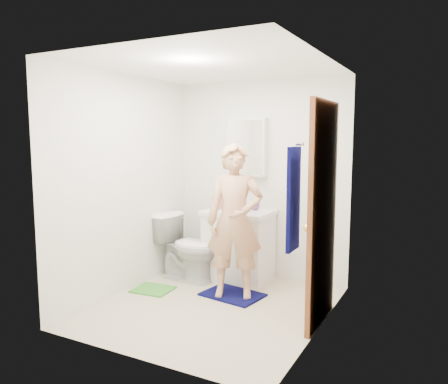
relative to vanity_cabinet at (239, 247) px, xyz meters
The scene contains 22 objects.
floor 1.01m from the vanity_cabinet, 80.69° to the right, with size 2.20×2.40×0.02m, color beige.
ceiling 2.21m from the vanity_cabinet, 80.69° to the right, with size 2.20×2.40×0.02m, color white.
wall_back 0.87m from the vanity_cabinet, 63.05° to the left, with size 2.20×0.02×2.40m, color white.
wall_front 2.28m from the vanity_cabinet, 85.96° to the right, with size 2.20×0.02×2.40m, color white.
wall_left 1.55m from the vanity_cabinet, 136.37° to the right, with size 0.02×2.40×2.40m, color white.
wall_right 1.75m from the vanity_cabinet, 35.99° to the right, with size 0.02×2.40×2.40m, color white.
vanity_cabinet is the anchor object (origin of this frame).
countertop 0.43m from the vanity_cabinet, ahead, with size 0.79×0.59×0.05m, color white.
sink_basin 0.44m from the vanity_cabinet, ahead, with size 0.40×0.40×0.03m, color white.
faucet 0.54m from the vanity_cabinet, 90.00° to the left, with size 0.03×0.03×0.12m, color silver.
medicine_cabinet 1.22m from the vanity_cabinet, 90.00° to the left, with size 0.50×0.12×0.70m, color white.
mirror_panel 1.21m from the vanity_cabinet, 90.00° to the left, with size 0.46×0.01×0.66m, color white.
door 1.57m from the vanity_cabinet, 32.20° to the right, with size 0.05×0.80×2.05m, color brown.
door_knob 1.69m from the vanity_cabinet, 42.72° to the right, with size 0.07×0.07×0.07m, color gold.
towel 2.08m from the vanity_cabinet, 51.53° to the right, with size 0.03×0.24×0.80m, color #06073F.
towel_hook 2.30m from the vanity_cabinet, 50.60° to the right, with size 0.02×0.02×0.06m, color silver.
toilet 0.62m from the vanity_cabinet, 153.17° to the right, with size 0.45×0.78×0.80m, color white.
bath_mat 0.69m from the vanity_cabinet, 70.78° to the right, with size 0.63×0.45×0.02m, color #06073F.
green_rug 1.13m from the vanity_cabinet, 130.26° to the right, with size 0.42×0.36×0.02m, color green.
soap_dispenser 0.62m from the vanity_cabinet, behind, with size 0.09×0.09×0.20m, color #D46763.
toothbrush_cup 0.53m from the vanity_cabinet, 39.43° to the left, with size 0.11×0.11×0.09m, color #7D4395.
man 0.76m from the vanity_cabinet, 68.32° to the right, with size 0.60×0.39×1.63m, color tan.
Camera 1 is at (2.10, -3.73, 1.72)m, focal length 35.00 mm.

